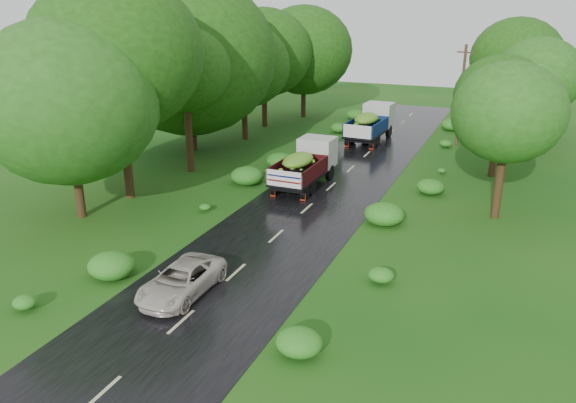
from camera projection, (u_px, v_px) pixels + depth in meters
The scene contains 10 objects.
ground at pixel (181, 322), 19.10m from camera, with size 120.00×120.00×0.00m, color #0F480F.
road at pixel (247, 262), 23.43m from camera, with size 6.50×80.00×0.02m, color black.
road_lines at pixel (257, 253), 24.30m from camera, with size 0.12×69.60×0.00m.
truck_near at pixel (306, 162), 32.78m from camera, with size 2.20×5.98×2.50m.
truck_far at pixel (372, 122), 43.40m from camera, with size 2.50×6.38×2.64m.
car at pixel (181, 280), 20.72m from camera, with size 1.88×4.08×1.13m, color beige.
utility_pole at pixel (461, 95), 41.03m from camera, with size 1.25×0.54×7.41m.
trees_left at pixel (209, 62), 38.35m from camera, with size 7.44×32.76×9.71m.
trees_right at pixel (517, 80), 36.96m from camera, with size 5.37×24.70×7.63m.
shrubs at pixel (320, 191), 31.13m from camera, with size 11.90×44.00×0.70m.
Camera 1 is at (9.77, -13.89, 10.32)m, focal length 35.00 mm.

